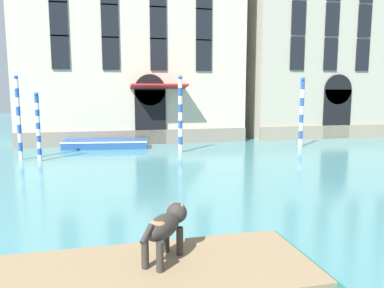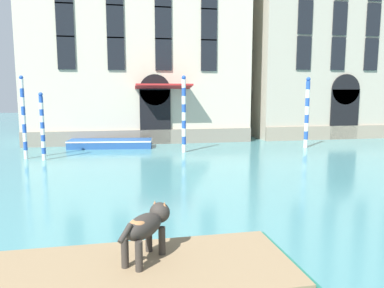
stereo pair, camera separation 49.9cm
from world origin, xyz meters
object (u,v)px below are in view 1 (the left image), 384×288
mooring_pole_1 (38,127)px  mooring_pole_3 (180,114)px  mooring_pole_0 (19,118)px  boat_moored_near_palazzo (106,144)px  mooring_pole_2 (302,112)px  dog_on_deck (166,226)px

mooring_pole_1 → mooring_pole_3: size_ratio=0.79×
mooring_pole_0 → mooring_pole_3: (7.83, 0.52, 0.04)m
boat_moored_near_palazzo → mooring_pole_1: size_ratio=1.52×
boat_moored_near_palazzo → mooring_pole_2: size_ratio=1.21×
mooring_pole_3 → mooring_pole_1: bearing=-171.5°
boat_moored_near_palazzo → mooring_pole_0: mooring_pole_0 is taller
dog_on_deck → mooring_pole_3: size_ratio=0.27×
mooring_pole_1 → mooring_pole_3: 6.99m
dog_on_deck → boat_moored_near_palazzo: bearing=41.2°
mooring_pole_0 → mooring_pole_3: bearing=3.8°
boat_moored_near_palazzo → mooring_pole_1: bearing=-124.4°
dog_on_deck → mooring_pole_0: bearing=58.1°
mooring_pole_2 → mooring_pole_1: bearing=-174.5°
mooring_pole_0 → mooring_pole_3: mooring_pole_3 is taller
mooring_pole_0 → mooring_pole_3: 7.84m
mooring_pole_0 → mooring_pole_1: bearing=-28.8°
boat_moored_near_palazzo → mooring_pole_1: mooring_pole_1 is taller
boat_moored_near_palazzo → dog_on_deck: bearing=-79.6°
mooring_pole_2 → mooring_pole_3: (-7.19, -0.32, 0.01)m
boat_moored_near_palazzo → mooring_pole_3: (3.91, -2.40, 1.79)m
dog_on_deck → mooring_pole_2: 17.30m
dog_on_deck → boat_moored_near_palazzo: size_ratio=0.22×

